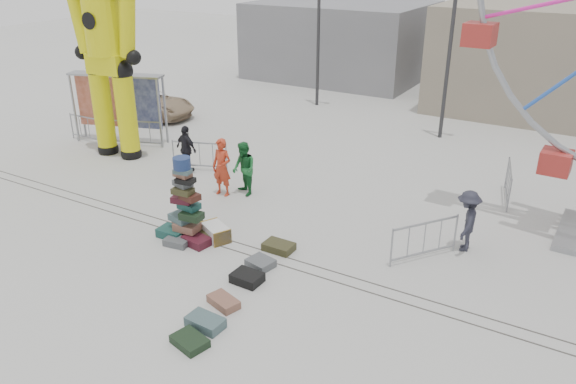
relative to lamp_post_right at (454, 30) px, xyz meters
The scene contains 27 objects.
ground 14.09m from the lamp_post_right, 103.39° to the right, with size 90.00×90.00×0.00m, color #9E9E99.
track_line_near 13.54m from the lamp_post_right, 104.01° to the right, with size 40.00×0.04×0.01m, color #47443F.
track_line_far 13.18m from the lamp_post_right, 104.46° to the right, with size 40.00×0.04×0.01m, color #47443F.
building_right 8.26m from the lamp_post_right, 60.84° to the left, with size 12.00×8.00×5.00m, color gray.
building_left 13.00m from the lamp_post_right, 135.30° to the left, with size 10.00×8.00×4.40m, color gray.
lamp_post_right is the anchor object (origin of this frame).
lamp_post_left 7.28m from the lamp_post_right, 164.05° to the left, with size 1.41×0.25×8.00m.
suitcase_tower 13.50m from the lamp_post_right, 106.02° to the right, with size 1.70×1.52×2.43m.
crash_test_dummy 13.36m from the lamp_post_right, 140.27° to the right, with size 3.10×1.37×7.81m.
banner_scaffold 13.70m from the lamp_post_right, 147.21° to the right, with size 3.94×1.88×2.85m.
steamer_trunk 13.17m from the lamp_post_right, 103.27° to the right, with size 0.89×0.52×0.42m, color silver.
row_case_0 12.60m from the lamp_post_right, 94.94° to the right, with size 0.81×0.55×0.21m, color #3A381D.
row_case_1 13.49m from the lamp_post_right, 94.41° to the right, with size 0.65×0.56×0.21m, color #55595C.
row_case_2 14.21m from the lamp_post_right, 93.70° to the right, with size 0.73×0.57×0.24m, color black.
row_case_3 15.24m from the lamp_post_right, 93.11° to the right, with size 0.77×0.44×0.19m, color brown.
row_case_4 16.03m from the lamp_post_right, 92.46° to the right, with size 0.82×0.50×0.23m, color #445E61.
row_case_5 16.65m from the lamp_post_right, 92.02° to the right, with size 0.75×0.53×0.18m, color black.
barricade_dummy_a 15.38m from the lamp_post_right, 147.40° to the right, with size 2.00×0.10×1.10m, color gray, non-canonical shape.
barricade_dummy_b 13.31m from the lamp_post_right, 144.51° to the right, with size 2.00×0.10×1.10m, color gray, non-canonical shape.
barricade_dummy_c 11.21m from the lamp_post_right, 128.53° to the right, with size 2.00×0.10×1.10m, color gray, non-canonical shape.
barricade_wheel_front 11.25m from the lamp_post_right, 76.39° to the right, with size 2.00×0.10×1.10m, color gray, non-canonical shape.
barricade_wheel_back 7.46m from the lamp_post_right, 55.21° to the right, with size 2.00×0.10×1.10m, color gray, non-canonical shape.
pedestrian_red 11.13m from the lamp_post_right, 115.37° to the right, with size 0.70×0.46×1.92m, color #B13119.
pedestrian_green 10.59m from the lamp_post_right, 113.18° to the right, with size 0.87×0.68×1.78m, color #18612A.
pedestrian_black 11.52m from the lamp_post_right, 128.98° to the right, with size 1.00×0.42×1.70m, color black.
pedestrian_grey 10.39m from the lamp_post_right, 70.38° to the right, with size 1.10×0.63×1.70m, color #22232E.
parked_suv 14.17m from the lamp_post_right, 163.14° to the right, with size 2.12×4.59×1.28m, color #9F8566.
Camera 1 is at (9.00, -10.06, 7.60)m, focal length 35.00 mm.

